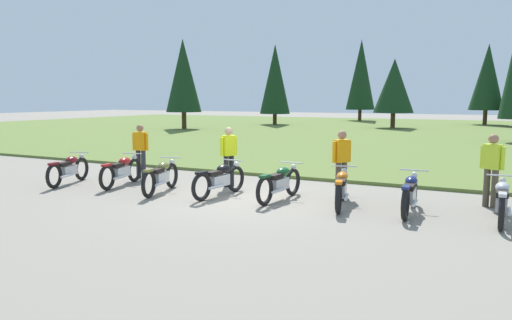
{
  "coord_description": "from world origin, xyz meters",
  "views": [
    {
      "loc": [
        5.46,
        -10.23,
        2.46
      ],
      "look_at": [
        0.0,
        0.6,
        0.9
      ],
      "focal_mm": 33.65,
      "sensor_mm": 36.0,
      "label": 1
    }
  ],
  "objects_px": {
    "motorcycle_british_green": "(280,182)",
    "rider_in_hivis_vest": "(141,148)",
    "motorcycle_olive": "(161,176)",
    "motorcycle_navy": "(410,193)",
    "motorcycle_black": "(220,179)",
    "motorcycle_silver": "(502,201)",
    "motorcycle_red": "(122,171)",
    "rider_checking_bike": "(342,159)",
    "motorcycle_maroon": "(69,169)",
    "rider_with_back_turned": "(229,153)",
    "rider_near_row_end": "(492,166)",
    "motorcycle_orange": "(342,188)"
  },
  "relations": [
    {
      "from": "motorcycle_silver",
      "to": "motorcycle_maroon",
      "type": "bearing_deg",
      "value": -175.9
    },
    {
      "from": "motorcycle_british_green",
      "to": "rider_with_back_turned",
      "type": "bearing_deg",
      "value": 153.22
    },
    {
      "from": "motorcycle_black",
      "to": "rider_near_row_end",
      "type": "relative_size",
      "value": 1.26
    },
    {
      "from": "motorcycle_black",
      "to": "motorcycle_silver",
      "type": "xyz_separation_m",
      "value": [
        6.35,
        0.32,
        0.0
      ]
    },
    {
      "from": "motorcycle_british_green",
      "to": "motorcycle_maroon",
      "type": "bearing_deg",
      "value": -173.58
    },
    {
      "from": "motorcycle_olive",
      "to": "motorcycle_navy",
      "type": "relative_size",
      "value": 0.98
    },
    {
      "from": "motorcycle_orange",
      "to": "rider_in_hivis_vest",
      "type": "bearing_deg",
      "value": 171.25
    },
    {
      "from": "motorcycle_olive",
      "to": "motorcycle_navy",
      "type": "xyz_separation_m",
      "value": [
        6.21,
        0.56,
        0.0
      ]
    },
    {
      "from": "rider_checking_bike",
      "to": "motorcycle_silver",
      "type": "bearing_deg",
      "value": -15.71
    },
    {
      "from": "motorcycle_orange",
      "to": "motorcycle_navy",
      "type": "xyz_separation_m",
      "value": [
        1.5,
        0.05,
        0.0
      ]
    },
    {
      "from": "motorcycle_maroon",
      "to": "rider_checking_bike",
      "type": "xyz_separation_m",
      "value": [
        7.54,
        1.81,
        0.51
      ]
    },
    {
      "from": "motorcycle_red",
      "to": "rider_with_back_turned",
      "type": "distance_m",
      "value": 3.09
    },
    {
      "from": "motorcycle_british_green",
      "to": "motorcycle_navy",
      "type": "height_order",
      "value": "same"
    },
    {
      "from": "motorcycle_black",
      "to": "rider_near_row_end",
      "type": "height_order",
      "value": "rider_near_row_end"
    },
    {
      "from": "motorcycle_red",
      "to": "rider_in_hivis_vest",
      "type": "distance_m",
      "value": 1.38
    },
    {
      "from": "motorcycle_british_green",
      "to": "rider_in_hivis_vest",
      "type": "height_order",
      "value": "rider_in_hivis_vest"
    },
    {
      "from": "motorcycle_olive",
      "to": "motorcycle_navy",
      "type": "distance_m",
      "value": 6.24
    },
    {
      "from": "motorcycle_black",
      "to": "rider_in_hivis_vest",
      "type": "height_order",
      "value": "rider_in_hivis_vest"
    },
    {
      "from": "rider_near_row_end",
      "to": "motorcycle_orange",
      "type": "bearing_deg",
      "value": -153.87
    },
    {
      "from": "motorcycle_silver",
      "to": "rider_near_row_end",
      "type": "distance_m",
      "value": 1.48
    },
    {
      "from": "motorcycle_red",
      "to": "rider_checking_bike",
      "type": "height_order",
      "value": "rider_checking_bike"
    },
    {
      "from": "motorcycle_black",
      "to": "motorcycle_silver",
      "type": "relative_size",
      "value": 1.0
    },
    {
      "from": "motorcycle_british_green",
      "to": "rider_checking_bike",
      "type": "xyz_separation_m",
      "value": [
        1.2,
        1.1,
        0.51
      ]
    },
    {
      "from": "rider_checking_bike",
      "to": "motorcycle_british_green",
      "type": "bearing_deg",
      "value": -137.61
    },
    {
      "from": "rider_checking_bike",
      "to": "motorcycle_olive",
      "type": "bearing_deg",
      "value": -159.53
    },
    {
      "from": "motorcycle_maroon",
      "to": "motorcycle_red",
      "type": "xyz_separation_m",
      "value": [
        1.56,
        0.48,
        0.0
      ]
    },
    {
      "from": "motorcycle_silver",
      "to": "rider_in_hivis_vest",
      "type": "xyz_separation_m",
      "value": [
        -9.93,
        0.92,
        0.51
      ]
    },
    {
      "from": "motorcycle_british_green",
      "to": "motorcycle_silver",
      "type": "xyz_separation_m",
      "value": [
        4.8,
        0.08,
        0.0
      ]
    },
    {
      "from": "rider_with_back_turned",
      "to": "motorcycle_black",
      "type": "bearing_deg",
      "value": -70.07
    },
    {
      "from": "motorcycle_orange",
      "to": "rider_checking_bike",
      "type": "relative_size",
      "value": 1.24
    },
    {
      "from": "motorcycle_olive",
      "to": "motorcycle_black",
      "type": "distance_m",
      "value": 1.64
    },
    {
      "from": "motorcycle_black",
      "to": "motorcycle_navy",
      "type": "xyz_separation_m",
      "value": [
        4.6,
        0.26,
        0.0
      ]
    },
    {
      "from": "motorcycle_navy",
      "to": "rider_checking_bike",
      "type": "relative_size",
      "value": 1.26
    },
    {
      "from": "motorcycle_british_green",
      "to": "rider_checking_bike",
      "type": "bearing_deg",
      "value": 42.39
    },
    {
      "from": "rider_checking_bike",
      "to": "rider_in_hivis_vest",
      "type": "xyz_separation_m",
      "value": [
        -6.33,
        -0.09,
        0.0
      ]
    },
    {
      "from": "motorcycle_maroon",
      "to": "motorcycle_silver",
      "type": "bearing_deg",
      "value": 4.1
    },
    {
      "from": "rider_with_back_turned",
      "to": "motorcycle_red",
      "type": "bearing_deg",
      "value": -155.77
    },
    {
      "from": "rider_checking_bike",
      "to": "rider_with_back_turned",
      "type": "height_order",
      "value": "same"
    },
    {
      "from": "motorcycle_red",
      "to": "motorcycle_olive",
      "type": "xyz_separation_m",
      "value": [
        1.62,
        -0.3,
        0.0
      ]
    },
    {
      "from": "motorcycle_red",
      "to": "rider_in_hivis_vest",
      "type": "xyz_separation_m",
      "value": [
        -0.35,
        1.24,
        0.51
      ]
    },
    {
      "from": "motorcycle_navy",
      "to": "rider_in_hivis_vest",
      "type": "relative_size",
      "value": 1.26
    },
    {
      "from": "motorcycle_black",
      "to": "rider_checking_bike",
      "type": "distance_m",
      "value": 3.1
    },
    {
      "from": "motorcycle_maroon",
      "to": "motorcycle_black",
      "type": "xyz_separation_m",
      "value": [
        4.79,
        0.48,
        0.0
      ]
    },
    {
      "from": "motorcycle_olive",
      "to": "rider_near_row_end",
      "type": "distance_m",
      "value": 8.01
    },
    {
      "from": "motorcycle_olive",
      "to": "motorcycle_silver",
      "type": "distance_m",
      "value": 7.99
    },
    {
      "from": "motorcycle_olive",
      "to": "motorcycle_british_green",
      "type": "height_order",
      "value": "same"
    },
    {
      "from": "motorcycle_red",
      "to": "motorcycle_navy",
      "type": "bearing_deg",
      "value": 1.93
    },
    {
      "from": "motorcycle_navy",
      "to": "rider_checking_bike",
      "type": "distance_m",
      "value": 2.19
    },
    {
      "from": "motorcycle_silver",
      "to": "motorcycle_orange",
      "type": "bearing_deg",
      "value": -178.05
    },
    {
      "from": "motorcycle_olive",
      "to": "motorcycle_orange",
      "type": "height_order",
      "value": "same"
    }
  ]
}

